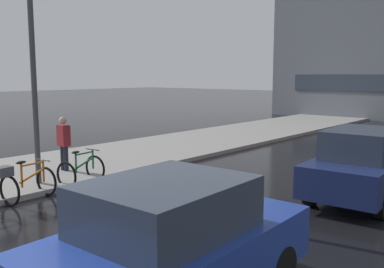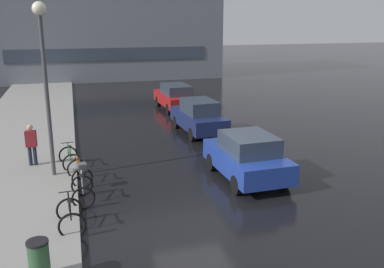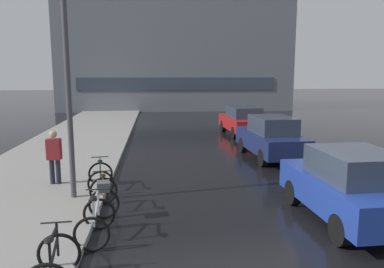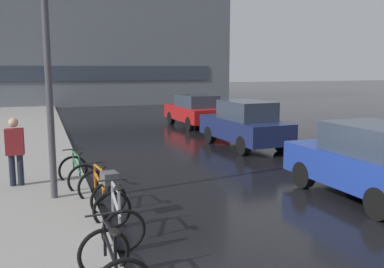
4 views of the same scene
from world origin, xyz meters
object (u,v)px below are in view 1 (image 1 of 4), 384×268
bicycle_farthest (81,170)px  car_blue (172,243)px  streetlamp (31,23)px  car_navy (362,164)px  bicycle_third (23,181)px  pedestrian (64,142)px

bicycle_farthest → car_blue: (6.06, -2.85, 0.44)m
streetlamp → car_navy: bearing=33.8°
bicycle_third → car_blue: 5.84m
car_navy → streetlamp: bearing=-146.2°
car_blue → pedestrian: pedestrian is taller
bicycle_third → bicycle_farthest: 1.85m
bicycle_third → bicycle_farthest: bicycle_third is taller
car_blue → streetlamp: size_ratio=0.64×
pedestrian → car_navy: bearing=23.2°
car_blue → car_navy: size_ratio=0.94×
bicycle_farthest → streetlamp: size_ratio=0.19×
bicycle_farthest → pedestrian: (-1.37, 0.36, 0.58)m
bicycle_farthest → pedestrian: bearing=165.1°
bicycle_third → car_blue: (5.73, -1.03, 0.34)m
car_blue → pedestrian: bearing=156.6°
bicycle_third → pedestrian: (-1.70, 2.19, 0.48)m
car_blue → bicycle_third: bearing=169.9°
bicycle_farthest → car_blue: car_blue is taller
pedestrian → streetlamp: bearing=-58.5°
streetlamp → bicycle_farthest: bearing=58.1°
streetlamp → car_blue: bearing=-16.1°
bicycle_third → car_navy: size_ratio=0.33×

